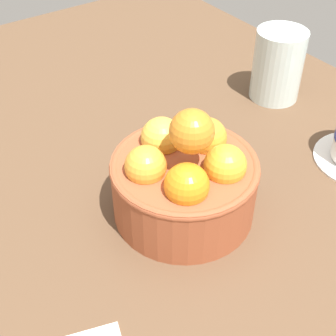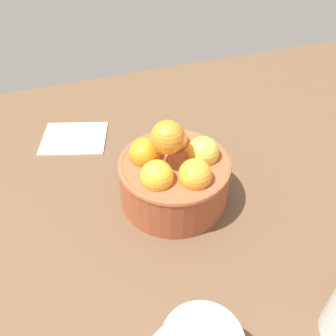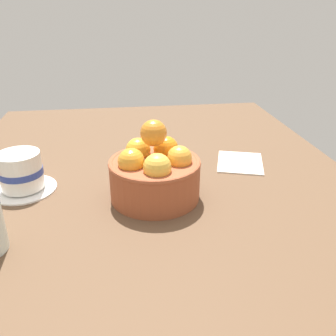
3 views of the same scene
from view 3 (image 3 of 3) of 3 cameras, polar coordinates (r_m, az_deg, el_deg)
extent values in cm
cube|color=brown|center=(65.88, -2.02, -6.04)|extent=(122.05, 81.85, 3.84)
cylinder|color=#9E4C2D|center=(63.22, -2.10, -1.78)|extent=(15.84, 15.84, 7.12)
torus|color=#9E4C2D|center=(61.86, -2.14, 0.83)|extent=(16.04, 16.04, 1.00)
sphere|color=orange|center=(64.90, -0.34, 3.13)|extent=(4.56, 4.56, 4.56)
sphere|color=gold|center=(64.37, -4.78, 2.84)|extent=(4.48, 4.48, 4.48)
sphere|color=orange|center=(59.87, -5.87, 1.03)|extent=(4.55, 4.55, 4.55)
sphere|color=gold|center=(57.52, -1.61, 0.12)|extent=(4.61, 4.61, 4.61)
sphere|color=gold|center=(60.80, 1.82, 1.55)|extent=(4.40, 4.40, 4.40)
sphere|color=orange|center=(60.84, -2.72, 5.56)|extent=(4.57, 4.57, 4.57)
cylinder|color=white|center=(72.23, -21.93, -3.02)|extent=(11.86, 11.86, 0.60)
cylinder|color=white|center=(70.68, -22.40, -0.37)|extent=(7.71, 7.71, 6.80)
cylinder|color=#2D4299|center=(70.76, -22.38, -0.52)|extent=(7.87, 7.87, 1.22)
cube|color=white|center=(79.45, 11.40, 0.96)|extent=(13.67, 12.43, 0.60)
camera|label=1|loc=(0.92, 12.40, 29.29)|focal=51.49mm
camera|label=2|loc=(0.77, -36.54, 27.69)|focal=39.87mm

